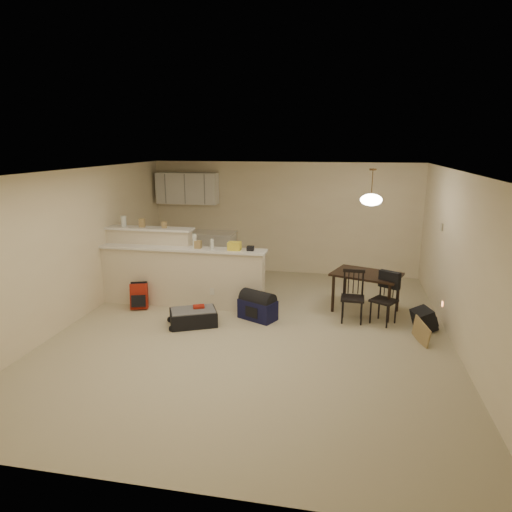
% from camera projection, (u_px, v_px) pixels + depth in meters
% --- Properties ---
extents(room, '(7.00, 7.02, 2.50)m').
position_uv_depth(room, '(254.00, 254.00, 6.95)').
color(room, '#C4B997').
rests_on(room, ground).
extents(breakfast_bar, '(3.08, 0.58, 1.39)m').
position_uv_depth(breakfast_bar, '(170.00, 272.00, 8.36)').
color(breakfast_bar, beige).
rests_on(breakfast_bar, ground).
extents(upper_cabinets, '(1.40, 0.34, 0.70)m').
position_uv_depth(upper_cabinets, '(187.00, 188.00, 10.36)').
color(upper_cabinets, white).
rests_on(upper_cabinets, room).
extents(kitchen_counter, '(1.80, 0.60, 0.90)m').
position_uv_depth(kitchen_counter, '(196.00, 252.00, 10.55)').
color(kitchen_counter, white).
rests_on(kitchen_counter, ground).
extents(thermostat, '(0.02, 0.12, 0.12)m').
position_uv_depth(thermostat, '(442.00, 227.00, 7.82)').
color(thermostat, beige).
rests_on(thermostat, room).
extents(jar, '(0.10, 0.10, 0.20)m').
position_uv_depth(jar, '(124.00, 221.00, 8.45)').
color(jar, silver).
rests_on(jar, breakfast_bar).
extents(cereal_box, '(0.10, 0.07, 0.16)m').
position_uv_depth(cereal_box, '(142.00, 223.00, 8.39)').
color(cereal_box, '#9F8352').
rests_on(cereal_box, breakfast_bar).
extents(small_box, '(0.08, 0.06, 0.12)m').
position_uv_depth(small_box, '(164.00, 225.00, 8.32)').
color(small_box, '#9F8352').
rests_on(small_box, breakfast_bar).
extents(bottle_a, '(0.07, 0.07, 0.26)m').
position_uv_depth(bottle_a, '(195.00, 241.00, 8.04)').
color(bottle_a, silver).
rests_on(bottle_a, breakfast_bar).
extents(bottle_b, '(0.06, 0.06, 0.18)m').
position_uv_depth(bottle_b, '(212.00, 244.00, 7.99)').
color(bottle_b, silver).
rests_on(bottle_b, breakfast_bar).
extents(bag_lump, '(0.22, 0.18, 0.14)m').
position_uv_depth(bag_lump, '(234.00, 246.00, 7.92)').
color(bag_lump, '#9F8352').
rests_on(bag_lump, breakfast_bar).
extents(pouch, '(0.12, 0.10, 0.08)m').
position_uv_depth(pouch, '(250.00, 248.00, 7.88)').
color(pouch, '#9F8352').
rests_on(pouch, breakfast_bar).
extents(extra_item_x, '(0.12, 0.10, 0.14)m').
position_uv_depth(extra_item_x, '(198.00, 244.00, 8.05)').
color(extra_item_x, '#9F8352').
rests_on(extra_item_x, breakfast_bar).
extents(extra_item_y, '(0.11, 0.10, 0.12)m').
position_uv_depth(extra_item_y, '(233.00, 247.00, 7.93)').
color(extra_item_y, '#9F8352').
rests_on(extra_item_y, breakfast_bar).
extents(dining_table, '(1.31, 1.09, 0.70)m').
position_uv_depth(dining_table, '(366.00, 278.00, 7.94)').
color(dining_table, black).
rests_on(dining_table, ground).
extents(pendant_lamp, '(0.36, 0.36, 0.62)m').
position_uv_depth(pendant_lamp, '(371.00, 199.00, 7.61)').
color(pendant_lamp, brown).
rests_on(pendant_lamp, room).
extents(dining_chair_near, '(0.39, 0.37, 0.86)m').
position_uv_depth(dining_chair_near, '(353.00, 297.00, 7.53)').
color(dining_chair_near, black).
rests_on(dining_chair_near, ground).
extents(dining_chair_far, '(0.50, 0.49, 0.84)m').
position_uv_depth(dining_chair_far, '(384.00, 299.00, 7.45)').
color(dining_chair_far, black).
rests_on(dining_chair_far, ground).
extents(suitcase, '(0.87, 0.74, 0.25)m').
position_uv_depth(suitcase, '(193.00, 318.00, 7.46)').
color(suitcase, black).
rests_on(suitcase, ground).
extents(red_backpack, '(0.35, 0.27, 0.45)m').
position_uv_depth(red_backpack, '(139.00, 296.00, 8.19)').
color(red_backpack, '#A32012').
rests_on(red_backpack, ground).
extents(navy_duffel, '(0.71, 0.58, 0.34)m').
position_uv_depth(navy_duffel, '(258.00, 309.00, 7.70)').
color(navy_duffel, '#121338').
rests_on(navy_duffel, ground).
extents(black_daypack, '(0.36, 0.43, 0.33)m').
position_uv_depth(black_daypack, '(424.00, 319.00, 7.28)').
color(black_daypack, black).
rests_on(black_daypack, ground).
extents(cardboard_sheet, '(0.18, 0.43, 0.34)m').
position_uv_depth(cardboard_sheet, '(421.00, 332.00, 6.76)').
color(cardboard_sheet, '#9F8352').
rests_on(cardboard_sheet, ground).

